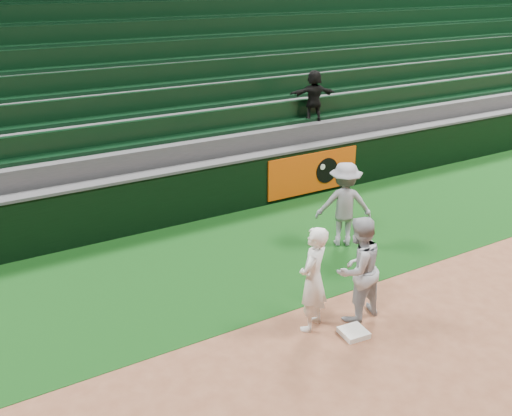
{
  "coord_description": "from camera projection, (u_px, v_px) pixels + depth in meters",
  "views": [
    {
      "loc": [
        -4.95,
        -5.68,
        5.11
      ],
      "look_at": [
        -0.23,
        2.3,
        1.3
      ],
      "focal_mm": 40.0,
      "sensor_mm": 36.0,
      "label": 1
    }
  ],
  "objects": [
    {
      "name": "first_baseman",
      "position": [
        313.0,
        279.0,
        8.6
      ],
      "size": [
        0.74,
        0.66,
        1.7
      ],
      "primitive_type": "imported",
      "rotation": [
        0.0,
        0.0,
        3.67
      ],
      "color": "white",
      "rests_on": "ground"
    },
    {
      "name": "first_base",
      "position": [
        354.0,
        333.0,
        8.7
      ],
      "size": [
        0.42,
        0.42,
        0.09
      ],
      "primitive_type": "cube",
      "rotation": [
        0.0,
        0.0,
        -0.1
      ],
      "color": "white",
      "rests_on": "ground"
    },
    {
      "name": "base_coach",
      "position": [
        344.0,
        204.0,
        11.32
      ],
      "size": [
        1.29,
        1.12,
        1.73
      ],
      "primitive_type": "imported",
      "rotation": [
        0.0,
        0.0,
        2.62
      ],
      "color": "gray",
      "rests_on": "foul_grass"
    },
    {
      "name": "field_wall",
      "position": [
        200.0,
        191.0,
        12.71
      ],
      "size": [
        36.0,
        0.45,
        1.25
      ],
      "color": "black",
      "rests_on": "ground"
    },
    {
      "name": "ground",
      "position": [
        345.0,
        332.0,
        8.8
      ],
      "size": [
        70.0,
        70.0,
        0.0
      ],
      "primitive_type": "plane",
      "color": "brown",
      "rests_on": "ground"
    },
    {
      "name": "baserunner",
      "position": [
        358.0,
        269.0,
        8.85
      ],
      "size": [
        0.91,
        0.75,
        1.73
      ],
      "primitive_type": "imported",
      "rotation": [
        0.0,
        0.0,
        3.25
      ],
      "color": "#A7ABB2",
      "rests_on": "ground"
    },
    {
      "name": "foul_grass",
      "position": [
        248.0,
        255.0,
        11.18
      ],
      "size": [
        36.0,
        4.2,
        0.01
      ],
      "primitive_type": "cube",
      "color": "black",
      "rests_on": "ground"
    },
    {
      "name": "stadium_seating",
      "position": [
        137.0,
        111.0,
        15.29
      ],
      "size": [
        36.0,
        5.95,
        5.4
      ],
      "color": "#363638",
      "rests_on": "ground"
    }
  ]
}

